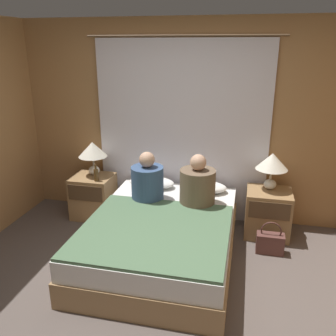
% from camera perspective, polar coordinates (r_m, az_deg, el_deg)
% --- Properties ---
extents(ground_plane, '(16.00, 16.00, 0.00)m').
position_cam_1_polar(ground_plane, '(3.40, -4.26, -20.89)').
color(ground_plane, '#564C47').
extents(wall_back, '(4.26, 0.06, 2.50)m').
position_cam_1_polar(wall_back, '(4.53, 2.31, 7.30)').
color(wall_back, '#A37547').
rests_on(wall_back, ground_plane).
extents(curtain_panel, '(2.37, 0.02, 2.29)m').
position_cam_1_polar(curtain_panel, '(4.50, 2.15, 5.81)').
color(curtain_panel, silver).
rests_on(curtain_panel, ground_plane).
extents(bed, '(1.49, 2.02, 0.47)m').
position_cam_1_polar(bed, '(3.87, -1.01, -11.13)').
color(bed, '#99754C').
rests_on(bed, ground_plane).
extents(nightstand_left, '(0.52, 0.47, 0.56)m').
position_cam_1_polar(nightstand_left, '(4.82, -11.87, -4.45)').
color(nightstand_left, '#937047').
rests_on(nightstand_left, ground_plane).
extents(nightstand_right, '(0.52, 0.47, 0.56)m').
position_cam_1_polar(nightstand_right, '(4.44, 15.67, -6.95)').
color(nightstand_right, '#937047').
rests_on(nightstand_right, ground_plane).
extents(lamp_left, '(0.37, 0.37, 0.44)m').
position_cam_1_polar(lamp_left, '(4.69, -11.99, 2.65)').
color(lamp_left, silver).
rests_on(lamp_left, nightstand_left).
extents(lamp_right, '(0.37, 0.37, 0.44)m').
position_cam_1_polar(lamp_right, '(4.29, 16.35, 0.72)').
color(lamp_right, silver).
rests_on(lamp_right, nightstand_right).
extents(pillow_left, '(0.58, 0.33, 0.12)m').
position_cam_1_polar(pillow_left, '(4.51, -2.65, -2.32)').
color(pillow_left, white).
rests_on(pillow_left, bed).
extents(pillow_right, '(0.58, 0.33, 0.12)m').
position_cam_1_polar(pillow_right, '(4.40, 5.63, -3.01)').
color(pillow_right, white).
rests_on(pillow_right, bed).
extents(blanket_on_bed, '(1.43, 1.37, 0.03)m').
position_cam_1_polar(blanket_on_bed, '(3.49, -2.20, -9.94)').
color(blanket_on_bed, '#4C6B4C').
rests_on(blanket_on_bed, bed).
extents(person_left_in_bed, '(0.37, 0.37, 0.58)m').
position_cam_1_polar(person_left_in_bed, '(4.10, -3.32, -2.13)').
color(person_left_in_bed, '#38517A').
rests_on(person_left_in_bed, bed).
extents(person_right_in_bed, '(0.40, 0.40, 0.59)m').
position_cam_1_polar(person_right_in_bed, '(3.99, 4.76, -2.78)').
color(person_right_in_bed, brown).
rests_on(person_right_in_bed, bed).
extents(beer_bottle_on_left_stand, '(0.06, 0.06, 0.21)m').
position_cam_1_polar(beer_bottle_on_left_stand, '(4.53, -11.47, -1.05)').
color(beer_bottle_on_left_stand, '#513819').
rests_on(beer_bottle_on_left_stand, nightstand_left).
extents(handbag_on_floor, '(0.30, 0.14, 0.38)m').
position_cam_1_polar(handbag_on_floor, '(4.15, 16.05, -11.40)').
color(handbag_on_floor, brown).
rests_on(handbag_on_floor, ground_plane).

